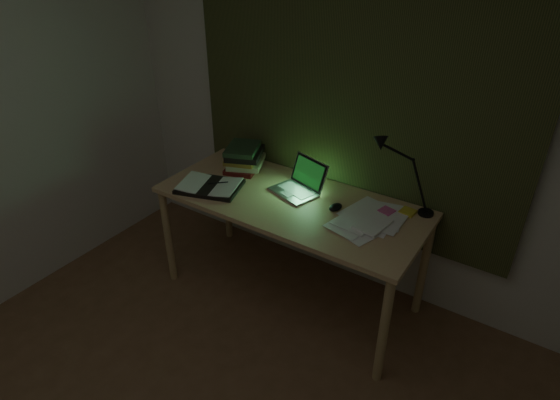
# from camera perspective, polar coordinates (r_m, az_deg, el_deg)

# --- Properties ---
(wall_back) EXTENTS (3.50, 0.00, 2.50)m
(wall_back) POSITION_cam_1_polar(r_m,az_deg,el_deg) (2.98, 8.77, 10.94)
(wall_back) COLOR silver
(wall_back) RESTS_ON ground
(curtain) EXTENTS (2.20, 0.06, 2.00)m
(curtain) POSITION_cam_1_polar(r_m,az_deg,el_deg) (2.89, 8.74, 14.46)
(curtain) COLOR #30381C
(curtain) RESTS_ON wall_back
(desk) EXTENTS (1.68, 0.73, 0.76)m
(desk) POSITION_cam_1_polar(r_m,az_deg,el_deg) (3.11, 1.22, -6.02)
(desk) COLOR tan
(desk) RESTS_ON floor
(laptop) EXTENTS (0.37, 0.39, 0.20)m
(laptop) POSITION_cam_1_polar(r_m,az_deg,el_deg) (2.92, 1.68, 2.59)
(laptop) COLOR silver
(laptop) RESTS_ON desk
(open_textbook) EXTENTS (0.46, 0.39, 0.03)m
(open_textbook) POSITION_cam_1_polar(r_m,az_deg,el_deg) (3.05, -8.56, 1.72)
(open_textbook) COLOR white
(open_textbook) RESTS_ON desk
(book_stack) EXTENTS (0.28, 0.32, 0.18)m
(book_stack) POSITION_cam_1_polar(r_m,az_deg,el_deg) (3.24, -4.39, 5.29)
(book_stack) COLOR white
(book_stack) RESTS_ON desk
(loose_papers) EXTENTS (0.43, 0.44, 0.02)m
(loose_papers) POSITION_cam_1_polar(r_m,az_deg,el_deg) (2.71, 10.38, -2.53)
(loose_papers) COLOR white
(loose_papers) RESTS_ON desk
(mouse) EXTENTS (0.08, 0.11, 0.04)m
(mouse) POSITION_cam_1_polar(r_m,az_deg,el_deg) (2.80, 6.78, -0.88)
(mouse) COLOR black
(mouse) RESTS_ON desk
(sticky_yellow) EXTENTS (0.09, 0.09, 0.02)m
(sticky_yellow) POSITION_cam_1_polar(r_m,az_deg,el_deg) (2.86, 15.31, -1.41)
(sticky_yellow) COLOR gold
(sticky_yellow) RESTS_ON desk
(sticky_pink) EXTENTS (0.10, 0.10, 0.02)m
(sticky_pink) POSITION_cam_1_polar(r_m,az_deg,el_deg) (2.83, 12.88, -1.37)
(sticky_pink) COLOR #E6599E
(sticky_pink) RESTS_ON desk
(desk_lamp) EXTENTS (0.35, 0.29, 0.49)m
(desk_lamp) POSITION_cam_1_polar(r_m,az_deg,el_deg) (2.76, 18.08, 2.61)
(desk_lamp) COLOR black
(desk_lamp) RESTS_ON desk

